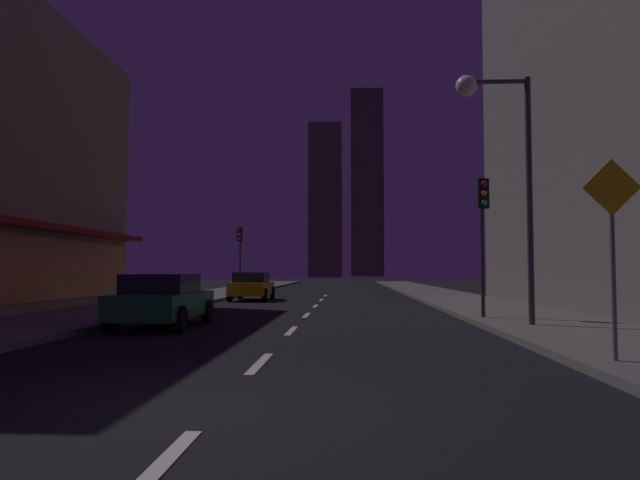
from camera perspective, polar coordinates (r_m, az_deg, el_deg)
name	(u,v)px	position (r m, az deg, el deg)	size (l,w,h in m)	color
ground_plane	(327,295)	(38.52, 0.71, -5.39)	(78.00, 136.00, 0.10)	black
sidewalk_right	(434,293)	(38.88, 11.11, -5.13)	(4.00, 76.00, 0.15)	#605E59
sidewalk_left	(222,293)	(39.41, -9.56, -5.12)	(4.00, 76.00, 0.15)	#605E59
lane_marking_center	(306,315)	(20.17, -1.34, -7.39)	(0.16, 33.40, 0.01)	silver
skyscraper_distant_tall	(325,201)	(135.71, 0.53, 3.85)	(7.59, 7.94, 35.56)	brown
skyscraper_distant_mid	(367,183)	(161.49, 4.63, 5.61)	(8.93, 5.88, 51.48)	#4F4B3B
car_parked_near	(163,300)	(16.46, -15.18, -5.71)	(1.98, 4.24, 1.45)	#1E722D
car_parked_far	(252,286)	(30.48, -6.71, -4.51)	(1.98, 4.24, 1.45)	gold
fire_hydrant_far_left	(187,295)	(27.11, -12.96, -5.25)	(0.42, 0.30, 0.65)	#B2B2B2
traffic_light_near_right	(483,216)	(18.14, 15.69, 2.31)	(0.32, 0.48, 4.20)	#2D2D2D
traffic_light_far_left	(240,245)	(37.30, -7.88, -0.46)	(0.32, 0.48, 4.20)	#2D2D2D
street_lamp_right	(497,137)	(16.22, 16.96, 9.65)	(1.96, 0.56, 6.58)	#38383D
pedestrian_crossing_sign	(612,240)	(10.16, 26.78, -0.03)	(0.91, 0.08, 3.15)	slate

